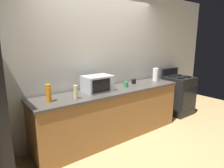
{
  "coord_description": "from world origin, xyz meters",
  "views": [
    {
      "loc": [
        -2.01,
        -2.25,
        1.74
      ],
      "look_at": [
        0.0,
        0.4,
        1.0
      ],
      "focal_mm": 31.38,
      "sensor_mm": 36.0,
      "label": 1
    }
  ],
  "objects_px": {
    "stove_range": "(178,95)",
    "bottle_vinegar": "(76,92)",
    "bottle_dish_soap": "(49,93)",
    "mug_green": "(126,84)",
    "mug_black": "(134,81)",
    "microwave": "(98,84)",
    "paper_towel_roll": "(155,75)"
  },
  "relations": [
    {
      "from": "stove_range",
      "to": "bottle_vinegar",
      "type": "height_order",
      "value": "bottle_vinegar"
    },
    {
      "from": "stove_range",
      "to": "bottle_dish_soap",
      "type": "bearing_deg",
      "value": -179.38
    },
    {
      "from": "mug_green",
      "to": "mug_black",
      "type": "relative_size",
      "value": 1.06
    },
    {
      "from": "stove_range",
      "to": "microwave",
      "type": "xyz_separation_m",
      "value": [
        -2.27,
        0.05,
        0.57
      ]
    },
    {
      "from": "paper_towel_roll",
      "to": "mug_black",
      "type": "bearing_deg",
      "value": 172.15
    },
    {
      "from": "mug_green",
      "to": "bottle_dish_soap",
      "type": "bearing_deg",
      "value": -178.55
    },
    {
      "from": "paper_towel_roll",
      "to": "mug_green",
      "type": "relative_size",
      "value": 2.82
    },
    {
      "from": "paper_towel_roll",
      "to": "mug_black",
      "type": "distance_m",
      "value": 0.57
    },
    {
      "from": "paper_towel_roll",
      "to": "mug_green",
      "type": "distance_m",
      "value": 0.88
    },
    {
      "from": "microwave",
      "to": "mug_black",
      "type": "xyz_separation_m",
      "value": [
        0.91,
        0.08,
        -0.09
      ]
    },
    {
      "from": "stove_range",
      "to": "microwave",
      "type": "relative_size",
      "value": 2.25
    },
    {
      "from": "microwave",
      "to": "mug_green",
      "type": "distance_m",
      "value": 0.6
    },
    {
      "from": "bottle_dish_soap",
      "to": "mug_green",
      "type": "relative_size",
      "value": 2.66
    },
    {
      "from": "stove_range",
      "to": "bottle_dish_soap",
      "type": "xyz_separation_m",
      "value": [
        -3.13,
        -0.03,
        0.57
      ]
    },
    {
      "from": "bottle_vinegar",
      "to": "mug_green",
      "type": "bearing_deg",
      "value": 6.92
    },
    {
      "from": "microwave",
      "to": "bottle_vinegar",
      "type": "distance_m",
      "value": 0.53
    },
    {
      "from": "bottle_dish_soap",
      "to": "mug_green",
      "type": "bearing_deg",
      "value": 1.45
    },
    {
      "from": "mug_green",
      "to": "mug_black",
      "type": "xyz_separation_m",
      "value": [
        0.31,
        0.12,
        -0.0
      ]
    },
    {
      "from": "mug_black",
      "to": "microwave",
      "type": "bearing_deg",
      "value": -175.02
    },
    {
      "from": "microwave",
      "to": "bottle_dish_soap",
      "type": "relative_size",
      "value": 1.89
    },
    {
      "from": "stove_range",
      "to": "bottle_dish_soap",
      "type": "distance_m",
      "value": 3.18
    },
    {
      "from": "paper_towel_roll",
      "to": "bottle_dish_soap",
      "type": "xyz_separation_m",
      "value": [
        -2.33,
        -0.08,
        -0.01
      ]
    },
    {
      "from": "bottle_dish_soap",
      "to": "mug_black",
      "type": "bearing_deg",
      "value": 5.2
    },
    {
      "from": "bottle_vinegar",
      "to": "mug_green",
      "type": "xyz_separation_m",
      "value": [
        1.09,
        0.13,
        -0.06
      ]
    },
    {
      "from": "bottle_vinegar",
      "to": "bottle_dish_soap",
      "type": "bearing_deg",
      "value": 165.41
    },
    {
      "from": "microwave",
      "to": "mug_green",
      "type": "xyz_separation_m",
      "value": [
        0.59,
        -0.05,
        -0.09
      ]
    },
    {
      "from": "microwave",
      "to": "mug_black",
      "type": "relative_size",
      "value": 5.32
    },
    {
      "from": "microwave",
      "to": "bottle_dish_soap",
      "type": "bearing_deg",
      "value": -174.57
    },
    {
      "from": "microwave",
      "to": "paper_towel_roll",
      "type": "relative_size",
      "value": 1.78
    },
    {
      "from": "paper_towel_roll",
      "to": "bottle_vinegar",
      "type": "distance_m",
      "value": 1.97
    },
    {
      "from": "bottle_dish_soap",
      "to": "mug_black",
      "type": "relative_size",
      "value": 2.82
    },
    {
      "from": "microwave",
      "to": "mug_green",
      "type": "bearing_deg",
      "value": -4.37
    }
  ]
}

